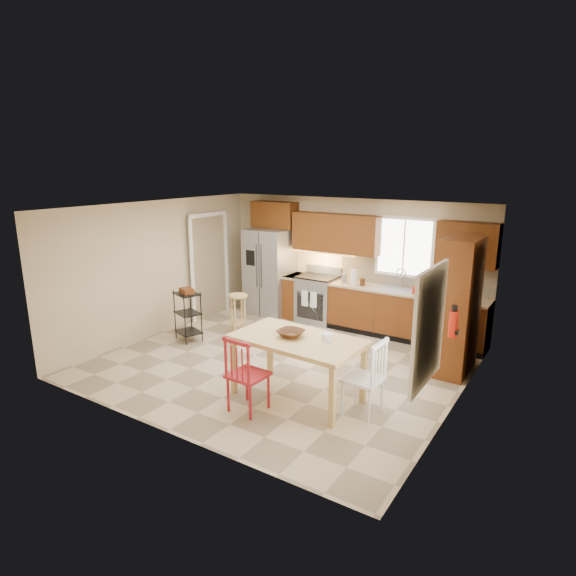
{
  "coord_description": "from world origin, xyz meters",
  "views": [
    {
      "loc": [
        4.06,
        -6.06,
        3.14
      ],
      "look_at": [
        -0.12,
        0.4,
        1.15
      ],
      "focal_mm": 30.0,
      "sensor_mm": 36.0,
      "label": 1
    }
  ],
  "objects_px": {
    "table_jar": "(327,339)",
    "soap_bottle": "(416,289)",
    "dining_table": "(297,368)",
    "bar_stool": "(238,314)",
    "chair_white": "(363,377)",
    "fire_extinguisher": "(453,324)",
    "refrigerator": "(270,272)",
    "range_stove": "(318,299)",
    "pantry": "(458,306)",
    "utility_cart": "(188,316)",
    "table_bowl": "(291,337)",
    "chair_red": "(248,373)"
  },
  "relations": [
    {
      "from": "utility_cart",
      "to": "soap_bottle",
      "type": "bearing_deg",
      "value": 51.65
    },
    {
      "from": "pantry",
      "to": "dining_table",
      "type": "distance_m",
      "value": 2.67
    },
    {
      "from": "chair_white",
      "to": "bar_stool",
      "type": "bearing_deg",
      "value": 67.1
    },
    {
      "from": "soap_bottle",
      "to": "fire_extinguisher",
      "type": "xyz_separation_m",
      "value": [
        1.15,
        -1.95,
        0.1
      ]
    },
    {
      "from": "chair_white",
      "to": "table_jar",
      "type": "distance_m",
      "value": 0.69
    },
    {
      "from": "fire_extinguisher",
      "to": "table_jar",
      "type": "xyz_separation_m",
      "value": [
        -1.39,
        -0.91,
        -0.2
      ]
    },
    {
      "from": "chair_red",
      "to": "table_bowl",
      "type": "height_order",
      "value": "chair_red"
    },
    {
      "from": "refrigerator",
      "to": "bar_stool",
      "type": "relative_size",
      "value": 2.43
    },
    {
      "from": "range_stove",
      "to": "pantry",
      "type": "distance_m",
      "value": 3.19
    },
    {
      "from": "chair_red",
      "to": "table_jar",
      "type": "distance_m",
      "value": 1.12
    },
    {
      "from": "dining_table",
      "to": "chair_red",
      "type": "xyz_separation_m",
      "value": [
        -0.35,
        -0.65,
        0.09
      ]
    },
    {
      "from": "soap_bottle",
      "to": "table_jar",
      "type": "xyz_separation_m",
      "value": [
        -0.24,
        -2.86,
        -0.1
      ]
    },
    {
      "from": "soap_bottle",
      "to": "utility_cart",
      "type": "xyz_separation_m",
      "value": [
        -3.48,
        -2.15,
        -0.53
      ]
    },
    {
      "from": "dining_table",
      "to": "chair_red",
      "type": "distance_m",
      "value": 0.74
    },
    {
      "from": "range_stove",
      "to": "table_bowl",
      "type": "distance_m",
      "value": 3.35
    },
    {
      "from": "pantry",
      "to": "utility_cart",
      "type": "height_order",
      "value": "pantry"
    },
    {
      "from": "chair_red",
      "to": "table_jar",
      "type": "relative_size",
      "value": 6.13
    },
    {
      "from": "range_stove",
      "to": "chair_white",
      "type": "xyz_separation_m",
      "value": [
        2.36,
        -3.01,
        0.06
      ]
    },
    {
      "from": "refrigerator",
      "to": "fire_extinguisher",
      "type": "height_order",
      "value": "refrigerator"
    },
    {
      "from": "range_stove",
      "to": "soap_bottle",
      "type": "relative_size",
      "value": 4.82
    },
    {
      "from": "fire_extinguisher",
      "to": "dining_table",
      "type": "bearing_deg",
      "value": -149.98
    },
    {
      "from": "fire_extinguisher",
      "to": "dining_table",
      "type": "height_order",
      "value": "fire_extinguisher"
    },
    {
      "from": "range_stove",
      "to": "table_jar",
      "type": "xyz_separation_m",
      "value": [
        1.79,
        -2.95,
        0.44
      ]
    },
    {
      "from": "refrigerator",
      "to": "fire_extinguisher",
      "type": "relative_size",
      "value": 5.06
    },
    {
      "from": "bar_stool",
      "to": "chair_white",
      "type": "bearing_deg",
      "value": -10.7
    },
    {
      "from": "fire_extinguisher",
      "to": "utility_cart",
      "type": "height_order",
      "value": "fire_extinguisher"
    },
    {
      "from": "dining_table",
      "to": "bar_stool",
      "type": "bearing_deg",
      "value": 147.88
    },
    {
      "from": "chair_red",
      "to": "bar_stool",
      "type": "height_order",
      "value": "chair_red"
    },
    {
      "from": "dining_table",
      "to": "chair_white",
      "type": "height_order",
      "value": "chair_white"
    },
    {
      "from": "table_jar",
      "to": "soap_bottle",
      "type": "bearing_deg",
      "value": 85.26
    },
    {
      "from": "dining_table",
      "to": "table_jar",
      "type": "bearing_deg",
      "value": 18.79
    },
    {
      "from": "soap_bottle",
      "to": "chair_red",
      "type": "height_order",
      "value": "soap_bottle"
    },
    {
      "from": "dining_table",
      "to": "bar_stool",
      "type": "distance_m",
      "value": 2.86
    },
    {
      "from": "pantry",
      "to": "chair_white",
      "type": "distance_m",
      "value": 2.18
    },
    {
      "from": "chair_white",
      "to": "bar_stool",
      "type": "xyz_separation_m",
      "value": [
        -3.29,
        1.59,
        -0.14
      ]
    },
    {
      "from": "pantry",
      "to": "chair_red",
      "type": "bearing_deg",
      "value": -125.2
    },
    {
      "from": "table_jar",
      "to": "utility_cart",
      "type": "bearing_deg",
      "value": 167.55
    },
    {
      "from": "refrigerator",
      "to": "bar_stool",
      "type": "bearing_deg",
      "value": -80.93
    },
    {
      "from": "refrigerator",
      "to": "bar_stool",
      "type": "distance_m",
      "value": 1.48
    },
    {
      "from": "table_bowl",
      "to": "chair_white",
      "type": "bearing_deg",
      "value": 2.7
    },
    {
      "from": "pantry",
      "to": "dining_table",
      "type": "height_order",
      "value": "pantry"
    },
    {
      "from": "dining_table",
      "to": "refrigerator",
      "type": "bearing_deg",
      "value": 133.33
    },
    {
      "from": "refrigerator",
      "to": "chair_white",
      "type": "bearing_deg",
      "value": -40.04
    },
    {
      "from": "range_stove",
      "to": "dining_table",
      "type": "relative_size",
      "value": 0.52
    },
    {
      "from": "refrigerator",
      "to": "range_stove",
      "type": "xyz_separation_m",
      "value": [
        1.15,
        0.06,
        -0.45
      ]
    },
    {
      "from": "chair_red",
      "to": "utility_cart",
      "type": "height_order",
      "value": "chair_red"
    },
    {
      "from": "utility_cart",
      "to": "chair_red",
      "type": "bearing_deg",
      "value": -10.56
    },
    {
      "from": "bar_stool",
      "to": "soap_bottle",
      "type": "bearing_deg",
      "value": 39.31
    },
    {
      "from": "dining_table",
      "to": "chair_red",
      "type": "height_order",
      "value": "chair_red"
    },
    {
      "from": "refrigerator",
      "to": "soap_bottle",
      "type": "xyz_separation_m",
      "value": [
        3.18,
        -0.02,
        0.09
      ]
    }
  ]
}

